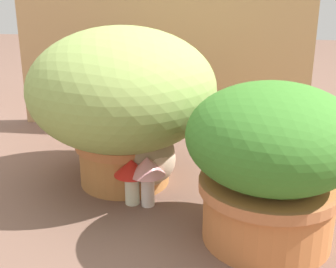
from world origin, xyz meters
name	(u,v)px	position (x,y,z in m)	size (l,w,h in m)	color
ground_plane	(129,195)	(0.00, 0.00, 0.00)	(6.00, 6.00, 0.00)	brown
cardboard_backdrop	(162,25)	(0.01, 0.58, 0.38)	(1.07, 0.03, 0.76)	tan
grass_planter	(122,96)	(-0.03, 0.09, 0.25)	(0.50, 0.50, 0.43)	#B2723B
leafy_planter	(272,159)	(0.35, -0.16, 0.19)	(0.37, 0.37, 0.35)	#C16F3B
cat	(137,146)	(0.01, 0.05, 0.12)	(0.33, 0.30, 0.32)	gray
mushroom_ornament_pink	(147,171)	(0.06, -0.05, 0.10)	(0.09, 0.09, 0.13)	silver
mushroom_ornament_red	(132,173)	(0.02, -0.04, 0.09)	(0.09, 0.09, 0.12)	beige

